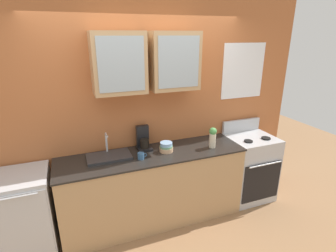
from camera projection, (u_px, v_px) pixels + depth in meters
ground_plane at (154, 218)px, 3.46m from camera, size 10.00×10.00×0.00m
back_wall_unit at (144, 102)px, 3.25m from camera, size 4.38×0.42×2.79m
counter at (154, 187)px, 3.30m from camera, size 2.26×0.62×0.93m
stove_range at (249, 167)px, 3.79m from camera, size 0.65×0.62×1.11m
sink_faucet at (109, 156)px, 3.04m from camera, size 0.50×0.30×0.27m
bowl_stack at (166, 147)px, 3.19m from camera, size 0.17×0.17×0.12m
vase at (213, 137)px, 3.28m from camera, size 0.09×0.09×0.26m
cup_near_sink at (141, 156)px, 3.00m from camera, size 0.11×0.08×0.08m
dishwasher at (22, 215)px, 2.80m from camera, size 0.63×0.60×0.93m
coffee_maker at (143, 140)px, 3.26m from camera, size 0.17×0.20×0.29m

